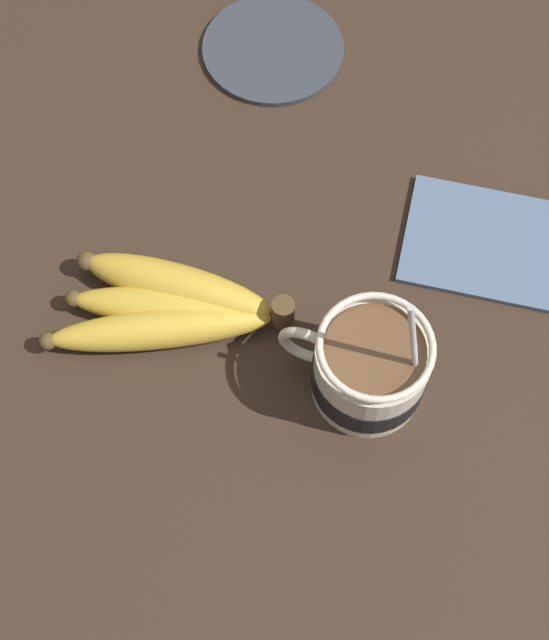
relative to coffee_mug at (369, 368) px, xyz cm
name	(u,v)px	position (x,y,z in cm)	size (l,w,h in cm)	color
table	(251,376)	(9.81, 1.93, -5.94)	(103.83, 103.83, 4.00)	#332319
coffee_mug	(369,368)	(0.00, 0.00, 0.00)	(12.80, 9.56, 16.58)	beige
banana_bunch	(170,307)	(18.07, -0.30, -2.06)	(20.17, 12.74, 4.30)	#4C381E
napkin	(495,245)	(-6.90, -17.30, -3.64)	(17.88, 13.59, 0.60)	slate
small_plate	(273,49)	(20.44, -31.94, -3.64)	(14.66, 14.66, 0.60)	#333842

